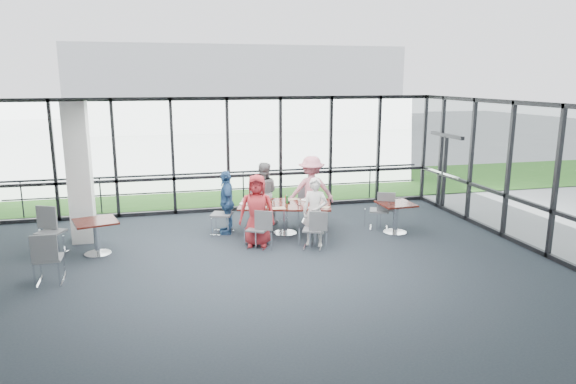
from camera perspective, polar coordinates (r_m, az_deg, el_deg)
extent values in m
cube|color=#212932|center=(10.00, -2.83, -9.13)|extent=(12.00, 10.00, 0.02)
cube|color=silver|center=(9.31, -3.04, 9.56)|extent=(12.00, 10.00, 0.04)
cube|color=silver|center=(4.94, 8.31, -12.44)|extent=(12.00, 0.10, 3.20)
cube|color=white|center=(14.39, -6.69, 4.12)|extent=(12.00, 0.10, 3.20)
cube|color=white|center=(12.15, 26.10, 1.37)|extent=(0.10, 10.00, 3.20)
cube|color=black|center=(15.26, 16.98, 2.03)|extent=(0.12, 1.60, 2.10)
cube|color=white|center=(12.46, -22.16, 1.98)|extent=(0.50, 0.50, 3.20)
cube|color=gray|center=(19.57, -8.40, 1.46)|extent=(80.00, 70.00, 0.02)
cube|color=#1B4F14|center=(17.61, -7.78, 0.36)|extent=(80.00, 5.00, 0.01)
cube|color=silver|center=(41.54, -5.90, 11.48)|extent=(24.00, 10.00, 6.00)
cylinder|color=#2D2D33|center=(15.18, -6.87, 0.32)|extent=(12.00, 0.06, 0.06)
cube|color=#340F08|center=(12.27, -0.33, -1.39)|extent=(2.41, 1.74, 0.04)
cylinder|color=silver|center=(12.37, -0.33, -3.08)|extent=(0.12, 0.12, 0.71)
cylinder|color=silver|center=(12.46, -0.33, -4.59)|extent=(0.56, 0.56, 0.03)
cube|color=#340F08|center=(11.56, -20.62, -3.08)|extent=(1.04, 1.04, 0.04)
cylinder|color=silver|center=(11.66, -20.48, -4.86)|extent=(0.12, 0.12, 0.71)
cube|color=#340F08|center=(12.61, 11.93, -1.29)|extent=(0.83, 0.83, 0.04)
cylinder|color=silver|center=(12.70, 11.85, -2.94)|extent=(0.12, 0.12, 0.71)
imported|color=#B0282E|center=(11.41, -3.48, -2.07)|extent=(0.89, 0.69, 1.62)
imported|color=white|center=(11.43, 3.01, -2.24)|extent=(0.69, 0.63, 1.54)
imported|color=gray|center=(13.17, -2.78, -0.13)|extent=(0.87, 0.65, 1.60)
imported|color=pink|center=(13.06, 2.61, 0.15)|extent=(1.23, 0.79, 1.77)
imported|color=#2E568B|center=(12.40, -6.84, -1.14)|extent=(0.54, 0.93, 1.54)
cylinder|color=white|center=(11.93, -3.06, -1.68)|extent=(0.28, 0.28, 0.01)
cylinder|color=white|center=(11.86, 2.88, -1.77)|extent=(0.27, 0.27, 0.01)
cylinder|color=white|center=(12.68, -2.67, -0.82)|extent=(0.27, 0.27, 0.01)
cylinder|color=white|center=(12.62, 2.06, -0.88)|extent=(0.26, 0.26, 0.01)
cylinder|color=white|center=(12.28, -4.83, -1.30)|extent=(0.26, 0.26, 0.01)
cylinder|color=white|center=(12.05, -1.63, -1.21)|extent=(0.07, 0.07, 0.15)
cylinder|color=white|center=(12.07, 1.24, -1.19)|extent=(0.07, 0.07, 0.14)
cylinder|color=white|center=(12.57, -0.15, -0.66)|extent=(0.06, 0.06, 0.13)
cylinder|color=white|center=(12.13, -4.06, -1.17)|extent=(0.07, 0.07, 0.13)
cube|color=beige|center=(11.84, -1.06, -1.80)|extent=(0.34, 0.25, 0.00)
cube|color=beige|center=(11.96, 3.93, -1.68)|extent=(0.35, 0.33, 0.00)
cube|color=beige|center=(12.72, 0.58, -0.79)|extent=(0.34, 0.30, 0.00)
cube|color=black|center=(12.36, -0.04, -1.10)|extent=(0.10, 0.07, 0.04)
cylinder|color=#931204|center=(12.33, -0.18, -0.80)|extent=(0.06, 0.06, 0.18)
cylinder|color=#1A7229|center=(12.26, -0.11, -0.83)|extent=(0.05, 0.05, 0.20)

